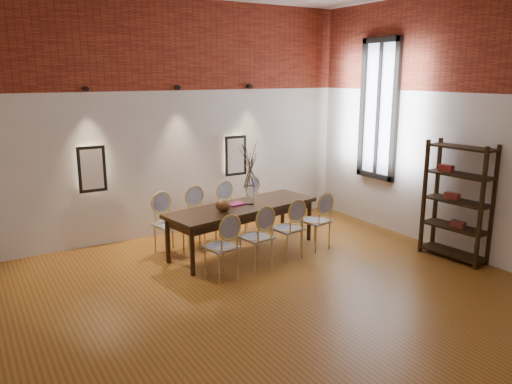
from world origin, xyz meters
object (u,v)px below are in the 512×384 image
chair_near_a (221,247)px  chair_near_d (316,221)px  shelving_rack (457,201)px  chair_far_b (202,217)px  chair_far_c (232,210)px  dining_table (243,228)px  chair_near_b (256,237)px  chair_far_a (169,224)px  chair_far_d (259,204)px  chair_near_c (287,228)px  bowl (223,205)px  book (236,204)px  vase (250,195)px

chair_near_a → chair_near_d: same height
chair_near_d → shelving_rack: shelving_rack is taller
chair_far_b → chair_far_c: bearing=-180.0°
chair_near_a → chair_near_d: bearing=0.0°
dining_table → chair_near_a: chair_near_a is taller
chair_near_b → chair_far_a: size_ratio=1.00×
chair_near_a → chair_far_d: same height
chair_near_c → chair_near_d: size_ratio=1.00×
chair_near_b → bowl: size_ratio=3.92×
chair_near_d → book: bearing=142.6°
chair_far_a → chair_near_a: bearing=90.0°
chair_near_c → vase: size_ratio=3.13×
chair_near_d → shelving_rack: bearing=-52.3°
chair_near_b → shelving_rack: 3.09m
chair_far_d → book: size_ratio=3.62×
chair_near_a → vase: 1.36m
book → shelving_rack: bearing=-37.0°
chair_near_b → shelving_rack: (2.81, -1.22, 0.43)m
chair_near_d → bowl: size_ratio=3.92×
chair_near_a → chair_near_c: (1.25, 0.21, 0.00)m
chair_far_a → chair_near_c: bearing=132.7°
chair_near_c → vase: 0.83m
chair_near_b → chair_far_d: 1.87m
chair_far_a → book: 1.11m
chair_near_d → chair_far_c: bearing=114.7°
chair_near_c → bowl: (-0.84, 0.50, 0.37)m
bowl → book: bowl is taller
chair_near_b → shelving_rack: shelving_rack is taller
chair_far_b → chair_far_d: (1.25, 0.21, 0.00)m
chair_near_a → chair_near_c: size_ratio=1.00×
chair_near_a → chair_far_c: size_ratio=1.00×
dining_table → chair_far_c: chair_far_c is taller
chair_near_b → book: size_ratio=3.62×
chair_near_a → chair_far_a: (-0.23, 1.35, 0.00)m
book → chair_far_c: bearing=67.2°
chair_near_c → chair_far_d: (0.39, 1.46, 0.00)m
dining_table → book: 0.41m
chair_near_b → chair_near_d: 1.27m
chair_near_a → vase: vase is taller
chair_near_a → chair_far_b: same height
chair_far_b → chair_far_a: bearing=0.0°
chair_near_d → chair_far_a: 2.34m
bowl → shelving_rack: shelving_rack is taller
chair_near_b → bowl: bearing=99.7°
dining_table → bowl: bowl is taller
chair_far_a → chair_far_d: 1.90m
chair_near_b → chair_far_c: 1.51m
chair_near_c → chair_near_d: bearing=0.0°
dining_table → vase: vase is taller
chair_near_a → chair_near_d: size_ratio=1.00×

